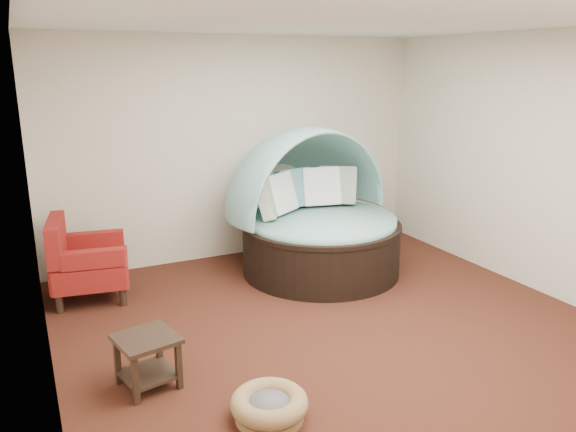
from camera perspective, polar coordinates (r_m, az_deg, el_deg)
name	(u,v)px	position (r m, az deg, el deg)	size (l,w,h in m)	color
floor	(337,328)	(5.50, 4.97, -11.30)	(5.00, 5.00, 0.00)	#411E12
wall_back	(239,149)	(7.26, -4.95, 6.84)	(5.00, 5.00, 0.00)	beige
wall_left	(35,218)	(4.34, -24.28, -0.16)	(5.00, 5.00, 0.00)	beige
wall_right	(539,164)	(6.66, 24.17, 4.82)	(5.00, 5.00, 0.00)	beige
ceiling	(344,20)	(4.94, 5.75, 19.22)	(5.00, 5.00, 0.00)	white
canopy_daybed	(315,206)	(6.73, 2.79, 1.06)	(2.27, 2.22, 1.74)	black
pet_basket	(269,406)	(4.21, -1.91, -18.71)	(0.61, 0.61, 0.19)	brown
red_armchair	(84,261)	(6.36, -20.00, -4.36)	(0.89, 0.89, 0.91)	black
side_table	(147,354)	(4.61, -14.11, -13.47)	(0.52, 0.52, 0.42)	black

